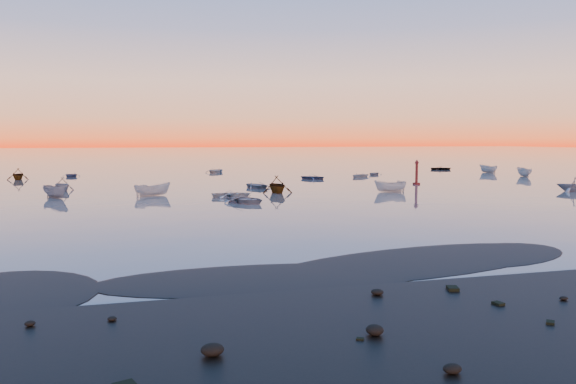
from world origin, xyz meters
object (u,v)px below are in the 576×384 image
object	(u,v)px
boat_near_center	(153,196)
boat_near_right	(573,191)
boat_near_left	(246,203)
channel_marker	(417,174)

from	to	relation	value
boat_near_center	boat_near_right	world-z (taller)	boat_near_center
boat_near_left	channel_marker	distance (m)	30.92
boat_near_left	boat_near_right	world-z (taller)	boat_near_right
boat_near_center	channel_marker	xyz separation A→B (m)	(35.00, 6.36, 1.39)
boat_near_left	boat_near_center	size ratio (longest dim) A/B	1.07
boat_near_left	channel_marker	world-z (taller)	channel_marker
boat_near_left	boat_near_center	world-z (taller)	boat_near_center
boat_near_right	channel_marker	xyz separation A→B (m)	(-12.78, 14.10, 1.39)
boat_near_left	boat_near_right	size ratio (longest dim) A/B	1.15
boat_near_right	channel_marker	distance (m)	19.08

